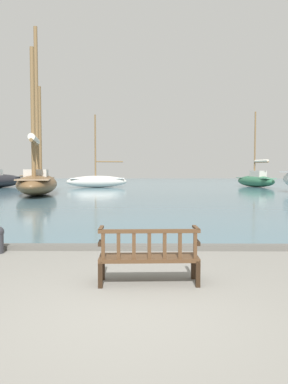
{
  "coord_description": "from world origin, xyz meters",
  "views": [
    {
      "loc": [
        0.26,
        -4.74,
        1.83
      ],
      "look_at": [
        0.15,
        10.0,
        1.0
      ],
      "focal_mm": 35.0,
      "sensor_mm": 36.0,
      "label": 1
    }
  ],
  "objects_px": {
    "sailboat_centre_channel": "(37,180)",
    "sailboat_nearest_port": "(256,180)",
    "park_bench": "(149,255)",
    "sailboat_far_port": "(97,181)"
  },
  "relations": [
    {
      "from": "park_bench",
      "to": "sailboat_centre_channel",
      "type": "distance_m",
      "value": 23.26
    },
    {
      "from": "sailboat_far_port",
      "to": "sailboat_nearest_port",
      "type": "bearing_deg",
      "value": 4.51
    },
    {
      "from": "sailboat_centre_channel",
      "to": "sailboat_nearest_port",
      "type": "distance_m",
      "value": 24.24
    },
    {
      "from": "sailboat_nearest_port",
      "to": "sailboat_centre_channel",
      "type": "bearing_deg",
      "value": -146.07
    },
    {
      "from": "park_bench",
      "to": "sailboat_far_port",
      "type": "relative_size",
      "value": 0.21
    },
    {
      "from": "sailboat_far_port",
      "to": "park_bench",
      "type": "bearing_deg",
      "value": -81.02
    },
    {
      "from": "sailboat_centre_channel",
      "to": "sailboat_far_port",
      "type": "xyz_separation_m",
      "value": [
        2.82,
        12.17,
        -0.4
      ]
    },
    {
      "from": "park_bench",
      "to": "sailboat_nearest_port",
      "type": "distance_m",
      "value": 37.25
    },
    {
      "from": "sailboat_centre_channel",
      "to": "sailboat_nearest_port",
      "type": "relative_size",
      "value": 1.5
    },
    {
      "from": "park_bench",
      "to": "sailboat_far_port",
      "type": "height_order",
      "value": "sailboat_far_port"
    }
  ]
}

